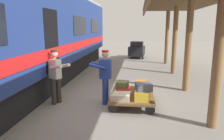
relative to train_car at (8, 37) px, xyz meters
name	(u,v)px	position (x,y,z in m)	size (l,w,h in m)	color
ground_plane	(121,101)	(-3.75, 0.00, -2.06)	(60.00, 60.00, 0.00)	gray
train_car	(8,37)	(0.00, 0.00, 0.00)	(3.03, 20.03, 4.00)	navy
luggage_cart	(132,95)	(-4.12, 0.23, -1.77)	(1.32, 1.85, 0.34)	brown
suitcase_maroon_trunk	(142,92)	(-4.41, 0.23, -1.63)	(0.45, 0.53, 0.17)	maroon
suitcase_tan_vintage	(124,87)	(-3.82, -0.28, -1.64)	(0.41, 0.45, 0.16)	tan
suitcase_orange_carryall	(142,86)	(-4.41, -0.28, -1.58)	(0.37, 0.55, 0.28)	#CC6B23
suitcase_cream_canvas	(122,96)	(-3.82, 0.74, -1.62)	(0.52, 0.63, 0.19)	beige
suitcase_red_plastic	(123,90)	(-3.82, 0.23, -1.61)	(0.44, 0.64, 0.22)	#AD231E
suitcase_yellow_case	(142,95)	(-4.41, 0.74, -1.58)	(0.42, 0.55, 0.28)	gold
suitcase_slate_roller	(144,87)	(-4.45, 0.73, -1.34)	(0.43, 0.41, 0.21)	#4C515B
suitcase_olive_duffel	(122,84)	(-3.80, 0.22, -1.42)	(0.34, 0.42, 0.17)	brown
porter_in_overalls	(105,75)	(-3.25, 0.24, -1.14)	(0.67, 0.43, 1.70)	navy
porter_by_door	(56,75)	(-1.74, 0.43, -1.14)	(0.74, 0.62, 1.70)	#332D28
baggage_tug	(137,50)	(-4.16, -10.07, -1.43)	(1.32, 1.83, 1.30)	black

